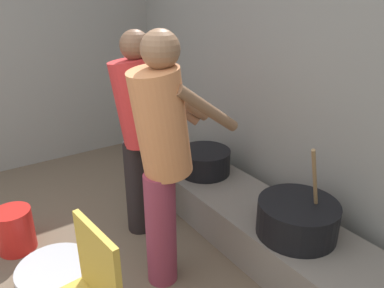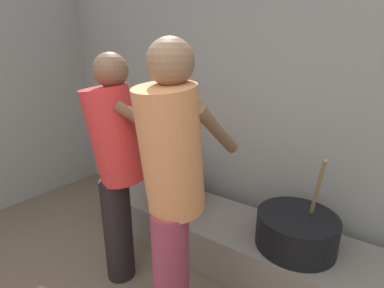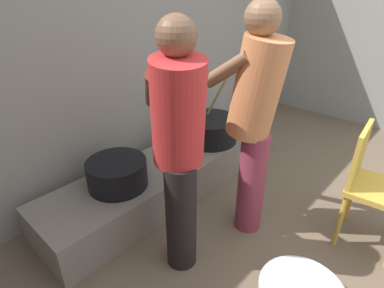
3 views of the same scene
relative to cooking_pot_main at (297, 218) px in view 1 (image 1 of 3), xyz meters
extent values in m
cube|color=gray|center=(-0.29, 0.54, 0.75)|extent=(5.50, 0.20, 2.38)
cube|color=slate|center=(-0.54, 0.02, -0.28)|extent=(2.38, 0.60, 0.32)
cylinder|color=black|center=(0.00, 0.00, 0.00)|extent=(0.53, 0.53, 0.23)
cylinder|color=#937047|center=(0.09, 0.00, 0.31)|extent=(0.11, 0.25, 0.51)
cylinder|color=black|center=(-1.07, 0.03, -0.01)|extent=(0.45, 0.45, 0.21)
cylinder|color=#8C3347|center=(-0.45, -0.77, -0.04)|extent=(0.20, 0.20, 0.79)
cylinder|color=#D17F4C|center=(-0.46, -0.74, 0.67)|extent=(0.34, 0.42, 0.68)
sphere|color=brown|center=(-0.46, -0.73, 1.09)|extent=(0.22, 0.22, 0.22)
cylinder|color=brown|center=(-0.35, -0.49, 0.74)|extent=(0.12, 0.49, 0.37)
cylinder|color=brown|center=(-0.62, -0.52, 0.74)|extent=(0.12, 0.49, 0.37)
cylinder|color=black|center=(-1.06, -0.64, -0.06)|extent=(0.20, 0.20, 0.77)
cylinder|color=red|center=(-1.04, -0.61, 0.64)|extent=(0.47, 0.49, 0.66)
sphere|color=brown|center=(-1.03, -0.60, 1.04)|extent=(0.21, 0.21, 0.21)
cylinder|color=brown|center=(-0.79, -0.51, 0.70)|extent=(0.35, 0.41, 0.36)
cylinder|color=brown|center=(-1.00, -0.35, 0.70)|extent=(0.35, 0.41, 0.36)
cube|color=gold|center=(-0.03, -1.33, 0.24)|extent=(0.38, 0.07, 0.40)
cylinder|color=red|center=(-1.35, -1.53, -0.27)|extent=(0.28, 0.28, 0.33)
cylinder|color=#B7B7BC|center=(-0.82, -1.39, -0.38)|extent=(0.50, 0.50, 0.13)
camera|label=1|loc=(1.31, -1.73, 1.39)|focal=34.57mm
camera|label=2|loc=(0.37, -1.73, 1.11)|focal=26.09mm
camera|label=3|loc=(-2.14, -1.73, 1.27)|focal=28.98mm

